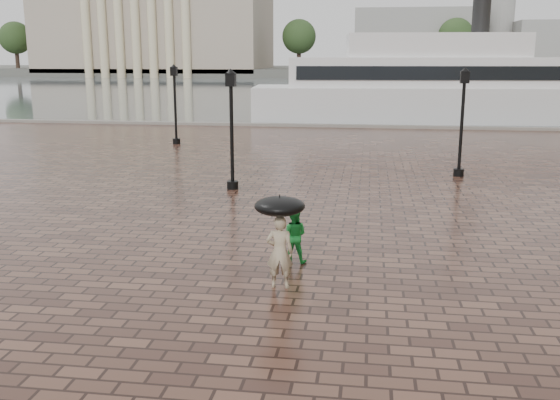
# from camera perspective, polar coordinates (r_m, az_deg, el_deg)

# --- Properties ---
(ground) EXTENTS (300.00, 300.00, 0.00)m
(ground) POSITION_cam_1_polar(r_m,az_deg,el_deg) (14.00, 11.18, -8.16)
(ground) COLOR #331E17
(ground) RESTS_ON ground
(harbour_water) EXTENTS (240.00, 240.00, 0.00)m
(harbour_water) POSITION_cam_1_polar(r_m,az_deg,el_deg) (105.18, 8.76, 10.16)
(harbour_water) COLOR #465156
(harbour_water) RESTS_ON ground
(quay_edge) EXTENTS (80.00, 0.60, 0.30)m
(quay_edge) POSITION_cam_1_polar(r_m,az_deg,el_deg) (45.34, 9.24, 6.53)
(quay_edge) COLOR slate
(quay_edge) RESTS_ON ground
(far_shore) EXTENTS (300.00, 60.00, 2.00)m
(far_shore) POSITION_cam_1_polar(r_m,az_deg,el_deg) (173.10, 8.63, 11.56)
(far_shore) COLOR #4C4C47
(far_shore) RESTS_ON ground
(museum) EXTENTS (57.00, 32.50, 26.00)m
(museum) POSITION_cam_1_polar(r_m,az_deg,el_deg) (166.95, -11.20, 15.85)
(museum) COLOR gray
(museum) RESTS_ON ground
(far_trees) EXTENTS (188.00, 8.00, 13.50)m
(far_trees) POSITION_cam_1_polar(r_m,az_deg,el_deg) (151.12, 8.77, 14.56)
(far_trees) COLOR #2D2119
(far_trees) RESTS_ON ground
(street_lamps) EXTENTS (15.44, 12.44, 4.40)m
(street_lamps) POSITION_cam_1_polar(r_m,az_deg,el_deg) (28.81, -0.16, 7.70)
(street_lamps) COLOR black
(street_lamps) RESTS_ON ground
(adult_pedestrian) EXTENTS (0.62, 0.42, 1.64)m
(adult_pedestrian) POSITION_cam_1_polar(r_m,az_deg,el_deg) (13.68, -0.03, -4.77)
(adult_pedestrian) COLOR tan
(adult_pedestrian) RESTS_ON ground
(child_pedestrian) EXTENTS (0.70, 0.56, 1.37)m
(child_pedestrian) POSITION_cam_1_polar(r_m,az_deg,el_deg) (15.40, 1.26, -3.25)
(child_pedestrian) COLOR green
(child_pedestrian) RESTS_ON ground
(ferry_near) EXTENTS (28.31, 9.15, 9.13)m
(ferry_near) POSITION_cam_1_polar(r_m,az_deg,el_deg) (50.71, 13.82, 10.11)
(ferry_near) COLOR silver
(ferry_near) RESTS_ON ground
(umbrella) EXTENTS (1.10, 1.10, 1.13)m
(umbrella) POSITION_cam_1_polar(r_m,az_deg,el_deg) (13.41, -0.03, -0.57)
(umbrella) COLOR black
(umbrella) RESTS_ON ground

